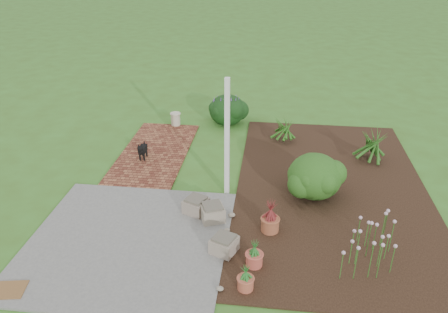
# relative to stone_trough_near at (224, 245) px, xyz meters

# --- Properties ---
(ground) EXTENTS (80.00, 80.00, 0.00)m
(ground) POSITION_rel_stone_trough_near_xyz_m (-0.48, 1.84, -0.17)
(ground) COLOR #3D6720
(ground) RESTS_ON ground
(concrete_patio) EXTENTS (3.50, 3.50, 0.04)m
(concrete_patio) POSITION_rel_stone_trough_near_xyz_m (-1.73, 0.09, -0.15)
(concrete_patio) COLOR slate
(concrete_patio) RESTS_ON ground
(brick_path) EXTENTS (1.60, 3.50, 0.04)m
(brick_path) POSITION_rel_stone_trough_near_xyz_m (-2.18, 3.59, -0.15)
(brick_path) COLOR #5A281C
(brick_path) RESTS_ON ground
(garden_bed) EXTENTS (4.00, 7.00, 0.03)m
(garden_bed) POSITION_rel_stone_trough_near_xyz_m (2.02, 2.34, -0.16)
(garden_bed) COLOR black
(garden_bed) RESTS_ON ground
(veranda_post) EXTENTS (0.10, 0.10, 2.50)m
(veranda_post) POSITION_rel_stone_trough_near_xyz_m (-0.18, 1.94, 1.08)
(veranda_post) COLOR white
(veranda_post) RESTS_ON ground
(stone_trough_near) EXTENTS (0.52, 0.52, 0.26)m
(stone_trough_near) POSITION_rel_stone_trough_near_xyz_m (0.00, 0.00, 0.00)
(stone_trough_near) COLOR gray
(stone_trough_near) RESTS_ON concrete_patio
(stone_trough_mid) EXTENTS (0.54, 0.54, 0.28)m
(stone_trough_mid) POSITION_rel_stone_trough_near_xyz_m (-0.34, 0.91, 0.01)
(stone_trough_mid) COLOR gray
(stone_trough_mid) RESTS_ON concrete_patio
(stone_trough_far) EXTENTS (0.53, 0.53, 0.27)m
(stone_trough_far) POSITION_rel_stone_trough_near_xyz_m (-0.69, 1.11, 0.00)
(stone_trough_far) COLOR gray
(stone_trough_far) RESTS_ON concrete_patio
(coir_doormat) EXTENTS (0.65, 0.48, 0.02)m
(coir_doormat) POSITION_rel_stone_trough_near_xyz_m (-3.19, -1.32, -0.12)
(coir_doormat) COLOR brown
(coir_doormat) RESTS_ON concrete_patio
(black_dog) EXTENTS (0.16, 0.49, 0.42)m
(black_dog) POSITION_rel_stone_trough_near_xyz_m (-2.36, 3.16, 0.12)
(black_dog) COLOR black
(black_dog) RESTS_ON brick_path
(cream_ceramic_urn) EXTENTS (0.28, 0.28, 0.35)m
(cream_ceramic_urn) POSITION_rel_stone_trough_near_xyz_m (-2.04, 5.32, 0.04)
(cream_ceramic_urn) COLOR beige
(cream_ceramic_urn) RESTS_ON brick_path
(evergreen_shrub) EXTENTS (1.34, 1.34, 0.93)m
(evergreen_shrub) POSITION_rel_stone_trough_near_xyz_m (1.61, 2.04, 0.33)
(evergreen_shrub) COLOR #0E3E0C
(evergreen_shrub) RESTS_ON garden_bed
(agapanthus_clump_back) EXTENTS (1.16, 1.16, 0.92)m
(agapanthus_clump_back) POSITION_rel_stone_trough_near_xyz_m (3.03, 3.81, 0.32)
(agapanthus_clump_back) COLOR #0C3A0E
(agapanthus_clump_back) RESTS_ON garden_bed
(agapanthus_clump_front) EXTENTS (0.96, 0.96, 0.77)m
(agapanthus_clump_front) POSITION_rel_stone_trough_near_xyz_m (0.97, 4.66, 0.24)
(agapanthus_clump_front) COLOR #17440D
(agapanthus_clump_front) RESTS_ON garden_bed
(pink_flower_patch) EXTENTS (1.42, 1.42, 0.72)m
(pink_flower_patch) POSITION_rel_stone_trough_near_xyz_m (2.34, 0.08, 0.22)
(pink_flower_patch) COLOR #113D0F
(pink_flower_patch) RESTS_ON garden_bed
(terracotta_pot_bronze) EXTENTS (0.37, 0.37, 0.27)m
(terracotta_pot_bronze) POSITION_rel_stone_trough_near_xyz_m (0.76, 0.70, -0.01)
(terracotta_pot_bronze) COLOR #975133
(terracotta_pot_bronze) RESTS_ON garden_bed
(terracotta_pot_small_left) EXTENTS (0.28, 0.28, 0.23)m
(terracotta_pot_small_left) POSITION_rel_stone_trough_near_xyz_m (0.53, -0.27, -0.03)
(terracotta_pot_small_left) COLOR #B74E3E
(terracotta_pot_small_left) RESTS_ON garden_bed
(terracotta_pot_small_right) EXTENTS (0.31, 0.31, 0.21)m
(terracotta_pot_small_right) POSITION_rel_stone_trough_near_xyz_m (0.43, -0.82, -0.04)
(terracotta_pot_small_right) COLOR #B0543B
(terracotta_pot_small_right) RESTS_ON garden_bed
(purple_flowering_bush) EXTENTS (1.25, 1.25, 0.87)m
(purple_flowering_bush) POSITION_rel_stone_trough_near_xyz_m (-0.61, 5.71, 0.26)
(purple_flowering_bush) COLOR black
(purple_flowering_bush) RESTS_ON ground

